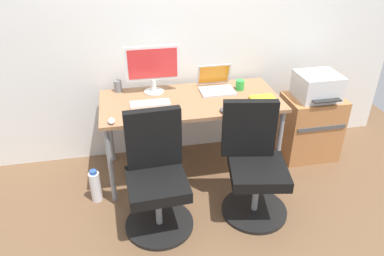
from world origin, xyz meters
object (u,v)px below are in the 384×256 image
printer (317,86)px  water_bottle_on_floor (95,186)px  office_chair_left (157,178)px  coffee_mug (240,85)px  open_laptop (216,84)px  desktop_monitor (153,66)px  side_cabinet (310,127)px  office_chair_right (254,166)px

printer → water_bottle_on_floor: size_ratio=1.29×
office_chair_left → coffee_mug: 1.21m
coffee_mug → open_laptop: bearing=168.4°
printer → desktop_monitor: (-1.51, 0.20, 0.24)m
office_chair_left → water_bottle_on_floor: office_chair_left is taller
side_cabinet → office_chair_left: bearing=-157.9°
open_laptop → coffee_mug: open_laptop is taller
side_cabinet → printer: printer is taller
desktop_monitor → open_laptop: size_ratio=1.55×
office_chair_left → desktop_monitor: (0.09, 0.85, 0.58)m
water_bottle_on_floor → coffee_mug: bearing=16.2°
office_chair_right → open_laptop: bearing=98.3°
printer → coffee_mug: printer is taller
office_chair_right → printer: size_ratio=2.35×
side_cabinet → coffee_mug: 0.87m
side_cabinet → open_laptop: 1.07m
office_chair_left → water_bottle_on_floor: size_ratio=3.03×
office_chair_right → printer: office_chair_right is taller
office_chair_right → side_cabinet: office_chair_right is taller
water_bottle_on_floor → desktop_monitor: bearing=40.4°
printer → open_laptop: open_laptop is taller
office_chair_right → water_bottle_on_floor: bearing=164.5°
water_bottle_on_floor → desktop_monitor: desktop_monitor is taller
office_chair_right → coffee_mug: office_chair_right is taller
open_laptop → printer: bearing=-8.7°
printer → water_bottle_on_floor: printer is taller
side_cabinet → open_laptop: (-0.95, 0.14, 0.48)m
water_bottle_on_floor → office_chair_right: bearing=-15.5°
printer → desktop_monitor: size_ratio=0.83×
office_chair_left → water_bottle_on_floor: 0.67m
coffee_mug → desktop_monitor: bearing=172.7°
side_cabinet → coffee_mug: coffee_mug is taller
office_chair_left → open_laptop: 1.10m
coffee_mug → office_chair_left: bearing=-139.5°
office_chair_right → desktop_monitor: (-0.68, 0.85, 0.58)m
desktop_monitor → coffee_mug: desktop_monitor is taller
printer → water_bottle_on_floor: bearing=-171.9°
desktop_monitor → printer: bearing=-7.6°
coffee_mug → office_chair_right: bearing=-97.7°
side_cabinet → desktop_monitor: (-1.51, 0.20, 0.68)m
water_bottle_on_floor → open_laptop: bearing=21.0°
open_laptop → office_chair_left: bearing=-129.7°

